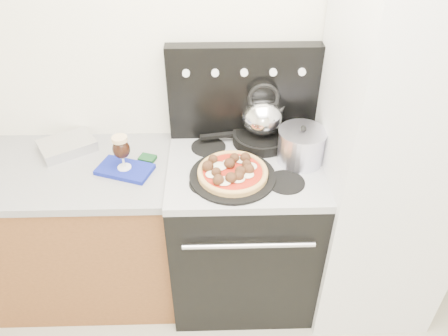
{
  "coord_description": "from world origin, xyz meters",
  "views": [
    {
      "loc": [
        -0.07,
        -0.54,
        2.2
      ],
      "look_at": [
        -0.03,
        1.05,
        0.99
      ],
      "focal_mm": 35.0,
      "sensor_mm": 36.0,
      "label": 1
    }
  ],
  "objects_px": {
    "base_cabinet": "(45,235)",
    "skillet": "(261,137)",
    "stock_pot": "(301,147)",
    "beer_glass": "(122,152)",
    "tea_kettle": "(263,113)",
    "oven_mitt": "(125,170)",
    "fridge": "(389,160)",
    "pizza": "(233,171)",
    "stove_body": "(242,233)",
    "pizza_pan": "(233,176)"
  },
  "relations": [
    {
      "from": "oven_mitt",
      "to": "pizza_pan",
      "type": "xyz_separation_m",
      "value": [
        0.52,
        -0.09,
        0.02
      ]
    },
    {
      "from": "pizza",
      "to": "tea_kettle",
      "type": "relative_size",
      "value": 1.4
    },
    {
      "from": "stock_pot",
      "to": "beer_glass",
      "type": "bearing_deg",
      "value": -177.35
    },
    {
      "from": "oven_mitt",
      "to": "tea_kettle",
      "type": "height_order",
      "value": "tea_kettle"
    },
    {
      "from": "fridge",
      "to": "stock_pot",
      "type": "relative_size",
      "value": 8.47
    },
    {
      "from": "stove_body",
      "to": "pizza_pan",
      "type": "height_order",
      "value": "pizza_pan"
    },
    {
      "from": "beer_glass",
      "to": "pizza_pan",
      "type": "bearing_deg",
      "value": -9.3
    },
    {
      "from": "oven_mitt",
      "to": "stock_pot",
      "type": "bearing_deg",
      "value": 2.65
    },
    {
      "from": "base_cabinet",
      "to": "skillet",
      "type": "relative_size",
      "value": 4.84
    },
    {
      "from": "beer_glass",
      "to": "stock_pot",
      "type": "xyz_separation_m",
      "value": [
        0.86,
        0.04,
        -0.01
      ]
    },
    {
      "from": "skillet",
      "to": "stock_pot",
      "type": "xyz_separation_m",
      "value": [
        0.18,
        -0.17,
        0.05
      ]
    },
    {
      "from": "stock_pot",
      "to": "base_cabinet",
      "type": "bearing_deg",
      "value": 179.9
    },
    {
      "from": "beer_glass",
      "to": "pizza",
      "type": "relative_size",
      "value": 0.55
    },
    {
      "from": "fridge",
      "to": "oven_mitt",
      "type": "height_order",
      "value": "fridge"
    },
    {
      "from": "stove_body",
      "to": "tea_kettle",
      "type": "height_order",
      "value": "tea_kettle"
    },
    {
      "from": "beer_glass",
      "to": "tea_kettle",
      "type": "bearing_deg",
      "value": 17.2
    },
    {
      "from": "fridge",
      "to": "beer_glass",
      "type": "distance_m",
      "value": 1.29
    },
    {
      "from": "pizza",
      "to": "skillet",
      "type": "height_order",
      "value": "pizza"
    },
    {
      "from": "fridge",
      "to": "pizza_pan",
      "type": "distance_m",
      "value": 0.77
    },
    {
      "from": "pizza_pan",
      "to": "skillet",
      "type": "height_order",
      "value": "skillet"
    },
    {
      "from": "pizza",
      "to": "stock_pot",
      "type": "height_order",
      "value": "stock_pot"
    },
    {
      "from": "beer_glass",
      "to": "tea_kettle",
      "type": "distance_m",
      "value": 0.72
    },
    {
      "from": "tea_kettle",
      "to": "skillet",
      "type": "bearing_deg",
      "value": 0.0
    },
    {
      "from": "base_cabinet",
      "to": "stove_body",
      "type": "height_order",
      "value": "stove_body"
    },
    {
      "from": "fridge",
      "to": "tea_kettle",
      "type": "xyz_separation_m",
      "value": [
        -0.6,
        0.22,
        0.14
      ]
    },
    {
      "from": "stove_body",
      "to": "tea_kettle",
      "type": "bearing_deg",
      "value": 63.58
    },
    {
      "from": "stove_body",
      "to": "stock_pot",
      "type": "relative_size",
      "value": 3.92
    },
    {
      "from": "oven_mitt",
      "to": "skillet",
      "type": "bearing_deg",
      "value": 17.2
    },
    {
      "from": "beer_glass",
      "to": "skillet",
      "type": "bearing_deg",
      "value": 17.2
    },
    {
      "from": "oven_mitt",
      "to": "beer_glass",
      "type": "distance_m",
      "value": 0.1
    },
    {
      "from": "stove_body",
      "to": "skillet",
      "type": "xyz_separation_m",
      "value": [
        0.1,
        0.19,
        0.51
      ]
    },
    {
      "from": "base_cabinet",
      "to": "pizza",
      "type": "relative_size",
      "value": 4.38
    },
    {
      "from": "base_cabinet",
      "to": "stock_pot",
      "type": "relative_size",
      "value": 6.47
    },
    {
      "from": "oven_mitt",
      "to": "pizza",
      "type": "distance_m",
      "value": 0.53
    },
    {
      "from": "base_cabinet",
      "to": "fridge",
      "type": "bearing_deg",
      "value": -1.59
    },
    {
      "from": "beer_glass",
      "to": "skillet",
      "type": "height_order",
      "value": "beer_glass"
    },
    {
      "from": "stock_pot",
      "to": "tea_kettle",
      "type": "bearing_deg",
      "value": 135.53
    },
    {
      "from": "pizza_pan",
      "to": "stock_pot",
      "type": "height_order",
      "value": "stock_pot"
    },
    {
      "from": "skillet",
      "to": "stock_pot",
      "type": "height_order",
      "value": "stock_pot"
    },
    {
      "from": "beer_glass",
      "to": "pizza_pan",
      "type": "relative_size",
      "value": 0.44
    },
    {
      "from": "pizza_pan",
      "to": "stock_pot",
      "type": "xyz_separation_m",
      "value": [
        0.34,
        0.13,
        0.08
      ]
    },
    {
      "from": "tea_kettle",
      "to": "oven_mitt",
      "type": "bearing_deg",
      "value": -178.25
    },
    {
      "from": "pizza_pan",
      "to": "skillet",
      "type": "xyz_separation_m",
      "value": [
        0.16,
        0.3,
        0.02
      ]
    },
    {
      "from": "skillet",
      "to": "pizza",
      "type": "bearing_deg",
      "value": -118.58
    },
    {
      "from": "oven_mitt",
      "to": "beer_glass",
      "type": "relative_size",
      "value": 1.44
    },
    {
      "from": "stove_body",
      "to": "stock_pot",
      "type": "xyz_separation_m",
      "value": [
        0.27,
        0.02,
        0.56
      ]
    },
    {
      "from": "stove_body",
      "to": "skillet",
      "type": "distance_m",
      "value": 0.55
    },
    {
      "from": "base_cabinet",
      "to": "beer_glass",
      "type": "distance_m",
      "value": 0.78
    },
    {
      "from": "stock_pot",
      "to": "fridge",
      "type": "bearing_deg",
      "value": -6.36
    },
    {
      "from": "skillet",
      "to": "tea_kettle",
      "type": "bearing_deg",
      "value": 0.0
    }
  ]
}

